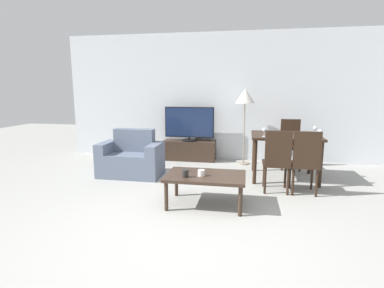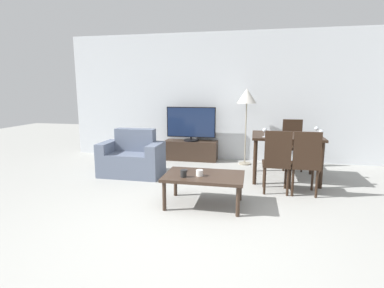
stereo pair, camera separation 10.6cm
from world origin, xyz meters
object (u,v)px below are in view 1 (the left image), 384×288
at_px(floor_lamp, 245,99).
at_px(dining_chair_near, 277,159).
at_px(coffee_table, 206,178).
at_px(dining_chair_near_right, 305,160).
at_px(tv_stand, 189,150).
at_px(dining_table, 285,140).
at_px(wine_glass_left, 315,129).
at_px(wine_glass_center, 264,130).
at_px(tv, 189,124).
at_px(wine_glass_right, 320,132).
at_px(armchair, 131,159).
at_px(remote_primary, 186,171).
at_px(cup_colored_far, 201,173).
at_px(cup_white_near, 185,174).
at_px(dining_chair_far, 290,142).

bearing_deg(floor_lamp, dining_chair_near, -73.48).
bearing_deg(coffee_table, dining_chair_near_right, 26.29).
height_order(tv_stand, dining_table, dining_table).
distance_m(wine_glass_left, wine_glass_center, 0.92).
distance_m(tv, dining_chair_near_right, 2.76).
bearing_deg(dining_table, wine_glass_right, -34.88).
distance_m(tv_stand, dining_chair_near, 2.49).
distance_m(armchair, tv, 1.64).
height_order(remote_primary, wine_glass_left, wine_glass_left).
bearing_deg(dining_table, coffee_table, -128.78).
height_order(coffee_table, wine_glass_right, wine_glass_right).
relative_size(dining_chair_near_right, remote_primary, 6.30).
height_order(dining_chair_near_right, cup_colored_far, dining_chair_near_right).
relative_size(armchair, coffee_table, 1.05).
height_order(dining_chair_near, cup_white_near, dining_chair_near).
distance_m(coffee_table, dining_chair_far, 2.60).
bearing_deg(wine_glass_center, cup_white_near, -128.49).
bearing_deg(dining_chair_far, cup_white_near, -123.93).
xyz_separation_m(cup_white_near, wine_glass_center, (1.03, 1.29, 0.40)).
height_order(tv_stand, dining_chair_far, dining_chair_far).
height_order(dining_table, floor_lamp, floor_lamp).
height_order(dining_table, wine_glass_right, wine_glass_right).
relative_size(wine_glass_left, wine_glass_center, 1.00).
bearing_deg(remote_primary, armchair, 138.62).
distance_m(dining_chair_near_right, cup_colored_far, 1.59).
bearing_deg(wine_glass_left, floor_lamp, 143.90).
bearing_deg(remote_primary, dining_chair_near, 25.27).
xyz_separation_m(tv_stand, dining_chair_near_right, (2.05, -1.83, 0.30)).
distance_m(floor_lamp, cup_colored_far, 2.63).
xyz_separation_m(dining_chair_near, dining_chair_near_right, (0.39, 0.00, 0.00)).
bearing_deg(dining_chair_near_right, dining_table, 104.22).
height_order(dining_chair_far, remote_primary, dining_chair_far).
xyz_separation_m(dining_chair_near_right, cup_white_near, (-1.59, -0.82, -0.05)).
bearing_deg(wine_glass_left, cup_colored_far, -137.03).
distance_m(remote_primary, wine_glass_center, 1.57).
distance_m(armchair, wine_glass_center, 2.35).
height_order(floor_lamp, wine_glass_right, floor_lamp).
xyz_separation_m(dining_chair_near, remote_primary, (-1.24, -0.59, -0.09)).
bearing_deg(dining_chair_far, floor_lamp, 170.86).
distance_m(dining_table, wine_glass_left, 0.52).
height_order(dining_chair_near_right, floor_lamp, floor_lamp).
relative_size(dining_chair_near, cup_colored_far, 10.52).
height_order(dining_chair_near, floor_lamp, floor_lamp).
distance_m(floor_lamp, wine_glass_right, 1.77).
xyz_separation_m(armchair, wine_glass_left, (3.13, 0.36, 0.57)).
bearing_deg(armchair, remote_primary, -41.38).
bearing_deg(dining_table, cup_colored_far, -128.64).
height_order(dining_chair_near_right, wine_glass_left, dining_chair_near_right).
xyz_separation_m(dining_chair_far, remote_primary, (-1.63, -2.13, -0.09)).
height_order(armchair, dining_table, armchair).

